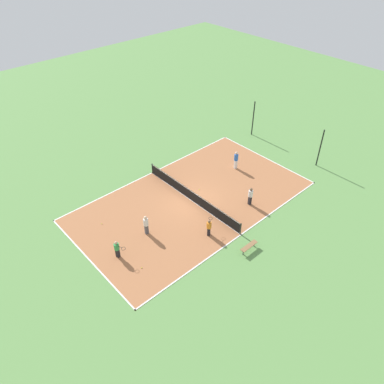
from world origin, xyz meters
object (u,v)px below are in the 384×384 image
at_px(tennis_net, 192,196).
at_px(player_near_white, 250,195).
at_px(player_near_blue, 236,159).
at_px(player_far_green, 117,248).
at_px(bench, 249,246).
at_px(fence_post_back_right, 320,148).
at_px(tennis_ball_near_net, 142,268).
at_px(tennis_ball_far_baseline, 102,224).
at_px(player_far_white, 146,224).
at_px(player_center_orange, 209,227).
at_px(tennis_ball_midcourt, 199,189).
at_px(fence_post_back_left, 253,118).

bearing_deg(tennis_net, player_near_white, 42.09).
relative_size(player_near_blue, player_far_green, 1.22).
xyz_separation_m(bench, player_near_white, (-3.25, 3.86, 0.55)).
relative_size(player_near_white, fence_post_back_right, 0.44).
distance_m(player_far_green, tennis_ball_near_net, 2.13).
height_order(tennis_net, tennis_ball_far_baseline, tennis_net).
bearing_deg(player_near_white, player_far_green, -85.76).
bearing_deg(player_near_white, tennis_ball_near_net, -76.07).
relative_size(tennis_net, player_near_blue, 6.10).
height_order(player_far_white, tennis_ball_near_net, player_far_white).
height_order(player_center_orange, tennis_ball_midcourt, player_center_orange).
height_order(player_far_green, tennis_ball_midcourt, player_far_green).
relative_size(player_center_orange, fence_post_back_left, 0.38).
relative_size(tennis_ball_far_baseline, tennis_ball_midcourt, 1.00).
bearing_deg(player_center_orange, player_near_blue, -4.87).
bearing_deg(tennis_ball_near_net, fence_post_back_right, 87.28).
bearing_deg(player_near_blue, fence_post_back_right, -28.44).
relative_size(bench, player_near_blue, 0.84).
distance_m(bench, player_far_green, 9.04).
distance_m(fence_post_back_left, fence_post_back_right, 7.78).
relative_size(player_far_green, tennis_ball_near_net, 20.88).
distance_m(player_far_green, tennis_ball_midcourt, 9.42).
xyz_separation_m(fence_post_back_left, fence_post_back_right, (7.78, 0.00, 0.00)).
bearing_deg(fence_post_back_right, player_far_white, -101.07).
bearing_deg(player_far_white, tennis_ball_midcourt, 23.24).
bearing_deg(player_near_white, bench, -33.40).
bearing_deg(player_far_green, tennis_ball_near_net, -0.88).
xyz_separation_m(tennis_ball_far_baseline, fence_post_back_right, (6.41, 18.88, 1.78)).
bearing_deg(tennis_net, player_center_orange, -25.05).
distance_m(tennis_net, player_far_green, 7.89).
distance_m(player_near_white, tennis_ball_far_baseline, 11.71).
relative_size(bench, player_far_green, 1.03).
bearing_deg(player_near_white, player_near_blue, 161.58).
distance_m(bench, tennis_ball_midcourt, 7.67).
bearing_deg(player_far_white, player_center_orange, -31.65).
xyz_separation_m(player_near_white, tennis_ball_near_net, (-0.46, -10.36, -0.88)).
height_order(bench, player_near_white, player_near_white).
distance_m(player_center_orange, tennis_ball_near_net, 5.61).
bearing_deg(player_center_orange, tennis_ball_near_net, 137.38).
height_order(bench, player_far_white, player_far_white).
xyz_separation_m(player_far_green, fence_post_back_left, (-4.96, 19.76, 1.01)).
height_order(player_center_orange, fence_post_back_left, fence_post_back_left).
height_order(tennis_ball_near_net, fence_post_back_left, fence_post_back_left).
xyz_separation_m(tennis_ball_near_net, fence_post_back_left, (-6.87, 19.20, 1.78)).
bearing_deg(tennis_net, player_near_blue, 97.42).
relative_size(tennis_net, player_far_green, 7.42).
relative_size(player_far_white, fence_post_back_left, 0.45).
bearing_deg(player_center_orange, tennis_net, 30.03).
height_order(tennis_ball_midcourt, fence_post_back_left, fence_post_back_left).
bearing_deg(fence_post_back_left, player_center_orange, -60.92).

